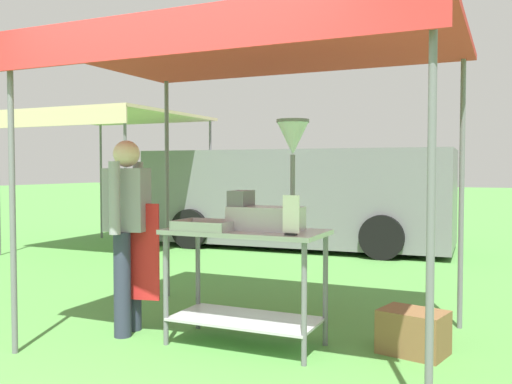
{
  "coord_description": "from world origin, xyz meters",
  "views": [
    {
      "loc": [
        2.0,
        -2.57,
        1.38
      ],
      "look_at": [
        0.14,
        1.55,
        1.19
      ],
      "focal_mm": 39.52,
      "sensor_mm": 36.0,
      "label": 1
    }
  ],
  "objects": [
    {
      "name": "ground_plane",
      "position": [
        0.0,
        6.0,
        0.0
      ],
      "size": [
        70.0,
        70.0,
        0.0
      ],
      "primitive_type": "plane",
      "color": "#519342"
    },
    {
      "name": "stall_canopy",
      "position": [
        0.14,
        1.45,
        2.27
      ],
      "size": [
        3.18,
        2.26,
        2.35
      ],
      "color": "slate",
      "rests_on": "ground"
    },
    {
      "name": "donut_cart",
      "position": [
        0.14,
        1.35,
        0.64
      ],
      "size": [
        1.24,
        0.6,
        0.91
      ],
      "color": "#B7B7BC",
      "rests_on": "ground"
    },
    {
      "name": "donut_tray",
      "position": [
        -0.15,
        1.24,
        0.93
      ],
      "size": [
        0.45,
        0.34,
        0.07
      ],
      "color": "#B7B7BC",
      "rests_on": "donut_cart"
    },
    {
      "name": "donut_fryer",
      "position": [
        0.35,
        1.39,
        1.2
      ],
      "size": [
        0.62,
        0.28,
        0.84
      ],
      "color": "#B7B7BC",
      "rests_on": "donut_cart"
    },
    {
      "name": "menu_sign",
      "position": [
        0.59,
        1.15,
        1.03
      ],
      "size": [
        0.13,
        0.05,
        0.28
      ],
      "color": "black",
      "rests_on": "donut_cart"
    },
    {
      "name": "vendor",
      "position": [
        -0.89,
        1.24,
        0.9
      ],
      "size": [
        0.46,
        0.54,
        1.61
      ],
      "color": "#2D3347",
      "rests_on": "ground"
    },
    {
      "name": "supply_crate",
      "position": [
        1.37,
        1.68,
        0.16
      ],
      "size": [
        0.53,
        0.44,
        0.32
      ],
      "color": "brown",
      "rests_on": "ground"
    },
    {
      "name": "van_grey",
      "position": [
        -1.4,
        6.81,
        0.88
      ],
      "size": [
        5.34,
        2.27,
        1.69
      ],
      "color": "slate",
      "rests_on": "ground"
    },
    {
      "name": "neighbour_tent",
      "position": [
        -4.13,
        5.04,
        2.2
      ],
      "size": [
        2.66,
        2.66,
        2.28
      ],
      "color": "slate",
      "rests_on": "ground"
    }
  ]
}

